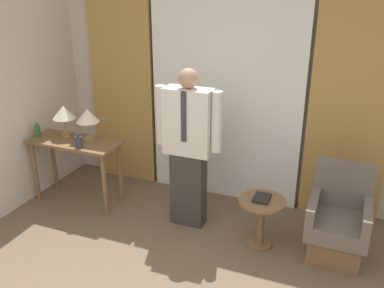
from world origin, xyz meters
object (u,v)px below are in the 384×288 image
desk (75,152)px  book (262,198)px  bottle_near_edge (37,131)px  armchair (338,224)px  side_table (261,215)px  table_lamp_left (64,113)px  bottle_by_lamp (79,142)px  table_lamp_right (88,117)px  person (188,144)px

desk → book: size_ratio=5.30×
bottle_near_edge → armchair: bottle_near_edge is taller
armchair → side_table: bearing=-169.7°
desk → table_lamp_left: bearing=154.9°
armchair → bottle_by_lamp: bearing=-176.0°
bottle_near_edge → side_table: bearing=-0.5°
bottle_by_lamp → side_table: 2.13m
table_lamp_right → armchair: table_lamp_right is taller
table_lamp_right → side_table: bearing=-4.4°
table_lamp_left → armchair: table_lamp_left is taller
armchair → side_table: 0.73m
desk → armchair: bearing=0.9°
side_table → bottle_by_lamp: bearing=-178.2°
bottle_near_edge → book: size_ratio=0.85×
desk → table_lamp_right: (0.16, 0.08, 0.43)m
armchair → bottle_near_edge: bearing=-178.2°
desk → table_lamp_right: bearing=25.1°
side_table → book: size_ratio=2.53×
table_lamp_right → side_table: table_lamp_right is taller
table_lamp_left → side_table: table_lamp_left is taller
table_lamp_left → armchair: size_ratio=0.42×
desk → bottle_near_edge: size_ratio=6.24×
armchair → desk: bearing=-179.1°
desk → side_table: size_ratio=2.10×
desk → book: desk is taller
bottle_by_lamp → person: person is taller
table_lamp_right → person: (1.25, -0.03, -0.14)m
table_lamp_left → book: table_lamp_left is taller
armchair → book: armchair is taller
bottle_by_lamp → book: (2.06, 0.08, -0.32)m
table_lamp_left → table_lamp_right: 0.33m
table_lamp_left → side_table: bearing=-3.8°
desk → side_table: bearing=-2.2°
book → armchair: bearing=9.3°
table_lamp_left → armchair: 3.22m
desk → book: (2.24, -0.07, -0.10)m
desk → bottle_near_edge: bottle_near_edge is taller
book → table_lamp_right: bearing=175.9°
bottle_near_edge → armchair: bearing=1.8°
side_table → book: 0.18m
table_lamp_right → bottle_by_lamp: bearing=-85.5°
desk → side_table: desk is taller
desk → side_table: 2.27m
desk → armchair: armchair is taller
side_table → armchair: bearing=10.3°
bottle_by_lamp → side_table: (2.07, 0.07, -0.50)m
bottle_by_lamp → desk: bearing=140.2°
table_lamp_right → book: 2.15m
table_lamp_right → bottle_near_edge: (-0.63, -0.14, -0.22)m
book → desk: bearing=178.1°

